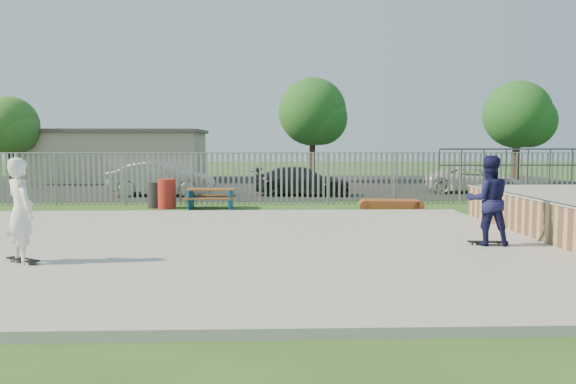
{
  "coord_description": "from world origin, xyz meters",
  "views": [
    {
      "loc": [
        1.36,
        -12.56,
        2.37
      ],
      "look_at": [
        1.84,
        2.0,
        1.1
      ],
      "focal_mm": 35.0,
      "sensor_mm": 36.0,
      "label": 1
    }
  ],
  "objects_px": {
    "car_silver": "(162,179)",
    "tree_right": "(517,115)",
    "skater_navy": "(488,200)",
    "trash_bin_red": "(167,194)",
    "tree_mid": "(312,112)",
    "car_white": "(473,180)",
    "trash_bin_grey": "(155,195)",
    "car_dark": "(302,181)",
    "tree_left": "(10,125)",
    "picnic_table": "(211,199)",
    "funbox": "(391,205)",
    "skater_white": "(21,211)"
  },
  "relations": [
    {
      "from": "car_silver",
      "to": "tree_mid",
      "type": "bearing_deg",
      "value": -36.48
    },
    {
      "from": "trash_bin_red",
      "to": "tree_mid",
      "type": "height_order",
      "value": "tree_mid"
    },
    {
      "from": "trash_bin_red",
      "to": "skater_navy",
      "type": "relative_size",
      "value": 0.55
    },
    {
      "from": "picnic_table",
      "to": "trash_bin_grey",
      "type": "relative_size",
      "value": 1.86
    },
    {
      "from": "picnic_table",
      "to": "tree_left",
      "type": "distance_m",
      "value": 17.86
    },
    {
      "from": "car_silver",
      "to": "car_white",
      "type": "bearing_deg",
      "value": -81.52
    },
    {
      "from": "car_dark",
      "to": "tree_mid",
      "type": "bearing_deg",
      "value": -0.84
    },
    {
      "from": "tree_right",
      "to": "car_white",
      "type": "bearing_deg",
      "value": -128.83
    },
    {
      "from": "picnic_table",
      "to": "car_silver",
      "type": "bearing_deg",
      "value": 119.2
    },
    {
      "from": "car_silver",
      "to": "car_dark",
      "type": "distance_m",
      "value": 6.27
    },
    {
      "from": "car_dark",
      "to": "tree_left",
      "type": "xyz_separation_m",
      "value": [
        -16.22,
        7.34,
        2.71
      ]
    },
    {
      "from": "tree_right",
      "to": "skater_white",
      "type": "height_order",
      "value": "tree_right"
    },
    {
      "from": "funbox",
      "to": "tree_left",
      "type": "bearing_deg",
      "value": 152.46
    },
    {
      "from": "car_silver",
      "to": "tree_right",
      "type": "xyz_separation_m",
      "value": [
        18.97,
        6.71,
        3.2
      ]
    },
    {
      "from": "skater_white",
      "to": "car_white",
      "type": "bearing_deg",
      "value": -87.53
    },
    {
      "from": "car_silver",
      "to": "tree_left",
      "type": "distance_m",
      "value": 12.67
    },
    {
      "from": "trash_bin_red",
      "to": "tree_right",
      "type": "distance_m",
      "value": 21.53
    },
    {
      "from": "trash_bin_grey",
      "to": "car_silver",
      "type": "height_order",
      "value": "car_silver"
    },
    {
      "from": "trash_bin_grey",
      "to": "tree_mid",
      "type": "bearing_deg",
      "value": 62.76
    },
    {
      "from": "car_white",
      "to": "skater_white",
      "type": "relative_size",
      "value": 2.28
    },
    {
      "from": "trash_bin_grey",
      "to": "trash_bin_red",
      "type": "bearing_deg",
      "value": -24.19
    },
    {
      "from": "skater_navy",
      "to": "tree_mid",
      "type": "bearing_deg",
      "value": -78.82
    },
    {
      "from": "funbox",
      "to": "tree_right",
      "type": "relative_size",
      "value": 0.33
    },
    {
      "from": "funbox",
      "to": "tree_mid",
      "type": "relative_size",
      "value": 0.31
    },
    {
      "from": "trash_bin_red",
      "to": "car_dark",
      "type": "bearing_deg",
      "value": 42.49
    },
    {
      "from": "tree_mid",
      "to": "car_white",
      "type": "bearing_deg",
      "value": -46.6
    },
    {
      "from": "trash_bin_red",
      "to": "car_silver",
      "type": "xyz_separation_m",
      "value": [
        -1.05,
        4.72,
        0.24
      ]
    },
    {
      "from": "car_silver",
      "to": "skater_navy",
      "type": "height_order",
      "value": "skater_navy"
    },
    {
      "from": "picnic_table",
      "to": "car_white",
      "type": "distance_m",
      "value": 13.26
    },
    {
      "from": "skater_navy",
      "to": "trash_bin_red",
      "type": "bearing_deg",
      "value": -39.25
    },
    {
      "from": "car_silver",
      "to": "car_white",
      "type": "distance_m",
      "value": 14.52
    },
    {
      "from": "trash_bin_grey",
      "to": "tree_left",
      "type": "relative_size",
      "value": 0.19
    },
    {
      "from": "trash_bin_red",
      "to": "car_white",
      "type": "xyz_separation_m",
      "value": [
        13.42,
        5.85,
        0.1
      ]
    },
    {
      "from": "car_silver",
      "to": "car_dark",
      "type": "height_order",
      "value": "car_silver"
    },
    {
      "from": "car_dark",
      "to": "skater_navy",
      "type": "height_order",
      "value": "skater_navy"
    },
    {
      "from": "car_silver",
      "to": "car_dark",
      "type": "xyz_separation_m",
      "value": [
        6.27,
        0.05,
        -0.12
      ]
    },
    {
      "from": "car_silver",
      "to": "car_white",
      "type": "relative_size",
      "value": 1.03
    },
    {
      "from": "picnic_table",
      "to": "funbox",
      "type": "height_order",
      "value": "picnic_table"
    },
    {
      "from": "trash_bin_grey",
      "to": "skater_white",
      "type": "height_order",
      "value": "skater_white"
    },
    {
      "from": "car_dark",
      "to": "car_white",
      "type": "distance_m",
      "value": 8.28
    },
    {
      "from": "tree_mid",
      "to": "skater_white",
      "type": "distance_m",
      "value": 24.6
    },
    {
      "from": "car_silver",
      "to": "skater_navy",
      "type": "bearing_deg",
      "value": -139.97
    },
    {
      "from": "funbox",
      "to": "tree_left",
      "type": "xyz_separation_m",
      "value": [
        -19.03,
        12.95,
        3.18
      ]
    },
    {
      "from": "car_dark",
      "to": "skater_navy",
      "type": "bearing_deg",
      "value": -159.48
    },
    {
      "from": "skater_navy",
      "to": "skater_white",
      "type": "distance_m",
      "value": 9.49
    },
    {
      "from": "picnic_table",
      "to": "trash_bin_red",
      "type": "height_order",
      "value": "trash_bin_red"
    },
    {
      "from": "car_dark",
      "to": "tree_left",
      "type": "distance_m",
      "value": 18.01
    },
    {
      "from": "picnic_table",
      "to": "tree_mid",
      "type": "relative_size",
      "value": 0.28
    },
    {
      "from": "tree_left",
      "to": "tree_mid",
      "type": "height_order",
      "value": "tree_mid"
    },
    {
      "from": "tree_right",
      "to": "skater_white",
      "type": "distance_m",
      "value": 28.61
    }
  ]
}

